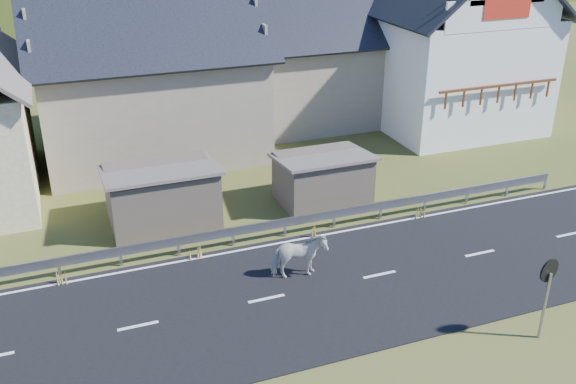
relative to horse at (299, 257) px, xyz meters
name	(u,v)px	position (x,y,z in m)	size (l,w,h in m)	color
ground	(266,300)	(-1.42, -0.85, -0.81)	(160.00, 160.00, 0.00)	#344515
road	(266,299)	(-1.42, -0.85, -0.79)	(60.00, 7.00, 0.04)	black
lane_markings	(266,299)	(-1.42, -0.85, -0.77)	(60.00, 6.60, 0.01)	silver
guardrail	(233,232)	(-1.42, 2.83, -0.25)	(28.10, 0.09, 0.75)	#93969B
shed_left	(162,196)	(-3.42, 5.65, 0.29)	(4.30, 3.30, 2.40)	brown
shed_right	(322,179)	(3.08, 5.15, 0.19)	(3.80, 2.90, 2.20)	brown
house_stone_a	(144,55)	(-2.42, 14.15, 3.82)	(10.80, 9.80, 8.90)	gray
house_stone_b	(319,41)	(7.58, 16.15, 3.42)	(9.80, 8.80, 8.10)	gray
house_white	(443,28)	(13.58, 13.15, 4.25)	(8.80, 10.80, 9.70)	white
mountain	(80,18)	(3.58, 179.15, -20.81)	(440.00, 280.00, 260.00)	#2F4010
horse	(299,257)	(0.00, 0.00, 0.00)	(1.82, 0.83, 1.54)	beige
traffic_mirror	(548,281)	(5.31, -5.33, 1.06)	(0.71, 0.24, 2.55)	#93969B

